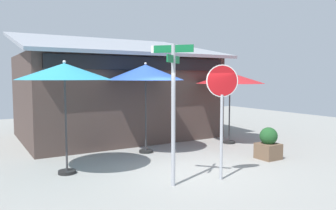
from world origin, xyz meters
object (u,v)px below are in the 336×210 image
(stop_sign, at_px, (222,100))
(street_sign_post, at_px, (173,100))
(patio_umbrella_teal_left, at_px, (65,72))
(sidewalk_planter, at_px, (268,144))
(patio_umbrella_royal_blue_center, at_px, (146,73))
(patio_umbrella_crimson_right, at_px, (230,79))

(stop_sign, bearing_deg, street_sign_post, 170.33)
(street_sign_post, xyz_separation_m, stop_sign, (1.20, -0.21, -0.04))
(stop_sign, bearing_deg, patio_umbrella_teal_left, 141.76)
(sidewalk_planter, bearing_deg, patio_umbrella_teal_left, 164.25)
(patio_umbrella_royal_blue_center, xyz_separation_m, sidewalk_planter, (2.72, -2.60, -2.11))
(street_sign_post, bearing_deg, sidewalk_planter, 9.34)
(patio_umbrella_royal_blue_center, distance_m, sidewalk_planter, 4.31)
(street_sign_post, bearing_deg, patio_umbrella_crimson_right, 34.87)
(street_sign_post, height_order, patio_umbrella_crimson_right, street_sign_post)
(stop_sign, xyz_separation_m, sidewalk_planter, (2.49, 0.81, -1.44))
(street_sign_post, distance_m, patio_umbrella_royal_blue_center, 3.41)
(stop_sign, xyz_separation_m, patio_umbrella_crimson_right, (3.06, 3.18, 0.49))
(street_sign_post, bearing_deg, stop_sign, -9.67)
(patio_umbrella_teal_left, height_order, patio_umbrella_royal_blue_center, patio_umbrella_royal_blue_center)
(patio_umbrella_royal_blue_center, relative_size, sidewalk_planter, 3.06)
(stop_sign, relative_size, sidewalk_planter, 2.87)
(sidewalk_planter, bearing_deg, stop_sign, -161.92)
(patio_umbrella_royal_blue_center, bearing_deg, patio_umbrella_teal_left, -159.13)
(patio_umbrella_teal_left, relative_size, sidewalk_planter, 3.00)
(patio_umbrella_teal_left, bearing_deg, patio_umbrella_crimson_right, 7.73)
(patio_umbrella_royal_blue_center, bearing_deg, stop_sign, -86.12)
(stop_sign, bearing_deg, sidewalk_planter, 18.08)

